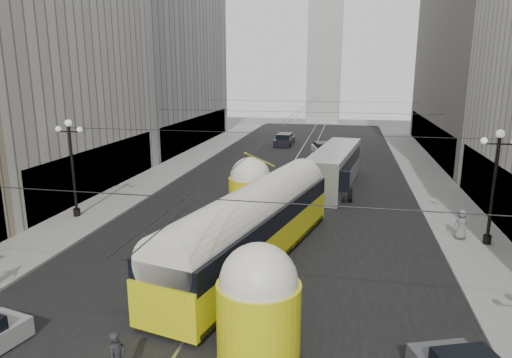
% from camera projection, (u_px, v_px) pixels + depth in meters
% --- Properties ---
extents(road, '(20.00, 85.00, 0.02)m').
position_uv_depth(road, '(293.00, 177.00, 41.64)').
color(road, black).
rests_on(road, ground).
extents(sidewalk_left, '(4.00, 72.00, 0.15)m').
position_uv_depth(sidewalk_left, '(182.00, 164.00, 47.26)').
color(sidewalk_left, gray).
rests_on(sidewalk_left, ground).
extents(sidewalk_right, '(4.00, 72.00, 0.15)m').
position_uv_depth(sidewalk_right, '(425.00, 174.00, 42.65)').
color(sidewalk_right, gray).
rests_on(sidewalk_right, ground).
extents(rail_left, '(0.12, 85.00, 0.04)m').
position_uv_depth(rail_left, '(284.00, 177.00, 41.78)').
color(rail_left, gray).
rests_on(rail_left, ground).
extents(rail_right, '(0.12, 85.00, 0.04)m').
position_uv_depth(rail_right, '(301.00, 178.00, 41.49)').
color(rail_right, gray).
rests_on(rail_right, ground).
extents(building_left_far, '(12.60, 28.60, 28.60)m').
position_uv_depth(building_left_far, '(150.00, 31.00, 56.92)').
color(building_left_far, '#999999').
rests_on(building_left_far, ground).
extents(building_right_far, '(12.60, 32.60, 32.60)m').
position_uv_depth(building_right_far, '(499.00, 5.00, 48.79)').
color(building_right_far, '#514C47').
rests_on(building_right_far, ground).
extents(distant_tower, '(6.00, 6.00, 31.36)m').
position_uv_depth(distant_tower, '(325.00, 40.00, 83.44)').
color(distant_tower, '#B2AFA8').
rests_on(distant_tower, ground).
extents(lamppost_left_mid, '(1.86, 0.44, 6.37)m').
position_uv_depth(lamppost_left_mid, '(72.00, 163.00, 29.35)').
color(lamppost_left_mid, black).
rests_on(lamppost_left_mid, sidewalk_left).
extents(lamppost_right_mid, '(1.86, 0.44, 6.37)m').
position_uv_depth(lamppost_right_mid, '(494.00, 181.00, 24.52)').
color(lamppost_right_mid, black).
rests_on(lamppost_right_mid, sidewalk_right).
extents(catenary, '(25.00, 72.00, 0.23)m').
position_uv_depth(catenary, '(294.00, 114.00, 39.28)').
color(catenary, black).
rests_on(catenary, ground).
extents(streetcar, '(6.40, 17.93, 4.02)m').
position_uv_depth(streetcar, '(253.00, 225.00, 22.94)').
color(streetcar, '#CECB11').
rests_on(streetcar, ground).
extents(city_bus, '(4.36, 13.09, 3.25)m').
position_uv_depth(city_bus, '(335.00, 166.00, 37.88)').
color(city_bus, '#B3B5B8').
rests_on(city_bus, ground).
extents(sedan_white_far, '(2.94, 4.86, 1.43)m').
position_uv_depth(sedan_white_far, '(322.00, 149.00, 52.63)').
color(sedan_white_far, white).
rests_on(sedan_white_far, ground).
extents(sedan_dark_far, '(2.23, 4.96, 1.54)m').
position_uv_depth(sedan_dark_far, '(284.00, 140.00, 59.30)').
color(sedan_dark_far, black).
rests_on(sedan_dark_far, ground).
extents(pedestrian_sidewalk_right, '(0.87, 0.56, 1.72)m').
position_uv_depth(pedestrian_sidewalk_right, '(461.00, 225.00, 25.87)').
color(pedestrian_sidewalk_right, slate).
rests_on(pedestrian_sidewalk_right, sidewalk_right).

